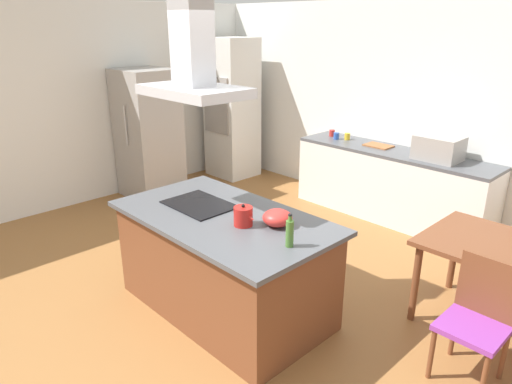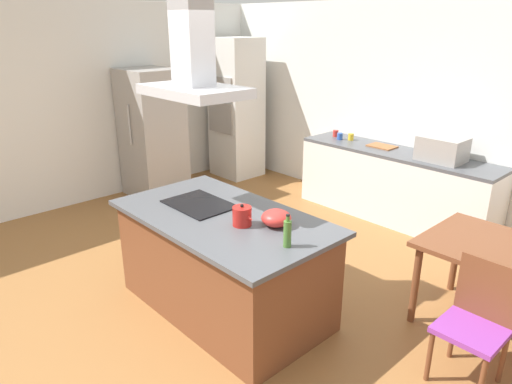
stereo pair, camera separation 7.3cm
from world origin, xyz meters
name	(u,v)px [view 1 (the left image)]	position (x,y,z in m)	size (l,w,h in m)	color
ground	(328,253)	(0.00, 1.50, 0.00)	(16.00, 16.00, 0.00)	#936033
wall_back	(420,112)	(0.00, 3.25, 1.35)	(7.20, 0.10, 2.70)	white
wall_left	(121,101)	(-3.45, 1.00, 1.35)	(0.10, 8.80, 2.70)	white
kitchen_island	(224,263)	(0.00, 0.00, 0.45)	(1.92, 1.08, 0.90)	brown
cooktop	(199,204)	(-0.32, 0.00, 0.91)	(0.60, 0.44, 0.01)	black
tea_kettle	(243,216)	(0.27, -0.01, 0.98)	(0.20, 0.15, 0.18)	#B21E19
olive_oil_bottle	(290,233)	(0.77, -0.03, 1.01)	(0.06, 0.06, 0.25)	#47722D
mixing_bowl	(277,218)	(0.46, 0.18, 0.97)	(0.24, 0.24, 0.13)	red
back_counter	(390,185)	(-0.09, 2.88, 0.45)	(2.55, 0.62, 0.90)	silver
countertop_microwave	(439,148)	(0.47, 2.88, 1.04)	(0.50, 0.38, 0.28)	#9E9993
coffee_mug_red	(332,133)	(-1.12, 2.96, 0.95)	(0.08, 0.08, 0.09)	red
coffee_mug_blue	(336,136)	(-0.97, 2.86, 0.95)	(0.08, 0.08, 0.09)	#2D56B2
coffee_mug_yellow	(347,136)	(-0.85, 2.94, 0.95)	(0.08, 0.08, 0.09)	gold
cutting_board	(378,146)	(-0.35, 2.93, 0.91)	(0.34, 0.24, 0.02)	#995B33
wall_oven_stack	(232,109)	(-2.90, 2.65, 1.10)	(0.70, 0.66, 2.20)	silver
refrigerator	(148,134)	(-2.98, 1.13, 0.91)	(0.80, 0.73, 1.82)	#9E9993
chair_facing_island	(480,313)	(1.86, 0.75, 0.51)	(0.42, 0.42, 0.89)	purple
range_hood	(193,64)	(-0.32, 0.00, 2.10)	(0.90, 0.55, 0.78)	#ADADB2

